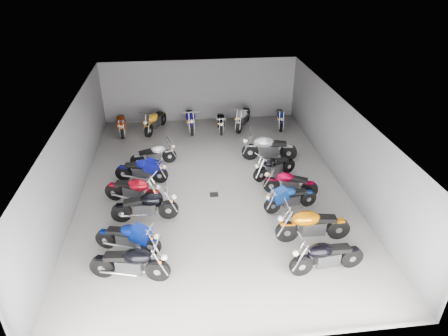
{
  "coord_description": "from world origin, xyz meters",
  "views": [
    {
      "loc": [
        -1.1,
        -13.09,
        8.25
      ],
      "look_at": [
        0.41,
        -0.28,
        1.0
      ],
      "focal_mm": 32.0,
      "sensor_mm": 36.0,
      "label": 1
    }
  ],
  "objects_px": {
    "motorcycle_left_d": "(134,190)",
    "motorcycle_back_b": "(155,121)",
    "motorcycle_right_a": "(326,256)",
    "motorcycle_right_b": "(312,225)",
    "motorcycle_right_c": "(290,198)",
    "motorcycle_back_a": "(122,124)",
    "motorcycle_left_e": "(142,170)",
    "motorcycle_left_f": "(154,155)",
    "motorcycle_back_d": "(221,122)",
    "motorcycle_back_e": "(243,117)",
    "motorcycle_right_d": "(290,183)",
    "motorcycle_back_f": "(280,118)",
    "drain_grate": "(214,194)",
    "motorcycle_left_a": "(130,263)",
    "motorcycle_left_c": "(146,206)",
    "motorcycle_right_e": "(274,166)",
    "motorcycle_back_c": "(190,120)",
    "motorcycle_left_b": "(128,238)",
    "motorcycle_right_f": "(269,148)"
  },
  "relations": [
    {
      "from": "motorcycle_left_b",
      "to": "motorcycle_left_d",
      "type": "xyz_separation_m",
      "value": [
        -0.03,
        2.62,
        0.03
      ]
    },
    {
      "from": "motorcycle_left_d",
      "to": "motorcycle_back_b",
      "type": "bearing_deg",
      "value": -162.25
    },
    {
      "from": "motorcycle_left_e",
      "to": "motorcycle_left_f",
      "type": "height_order",
      "value": "motorcycle_left_e"
    },
    {
      "from": "motorcycle_right_c",
      "to": "motorcycle_left_c",
      "type": "bearing_deg",
      "value": 78.51
    },
    {
      "from": "motorcycle_left_c",
      "to": "motorcycle_right_a",
      "type": "distance_m",
      "value": 6.07
    },
    {
      "from": "motorcycle_right_c",
      "to": "motorcycle_right_d",
      "type": "distance_m",
      "value": 1.0
    },
    {
      "from": "motorcycle_left_f",
      "to": "motorcycle_left_e",
      "type": "bearing_deg",
      "value": -30.07
    },
    {
      "from": "motorcycle_right_a",
      "to": "motorcycle_right_b",
      "type": "height_order",
      "value": "motorcycle_right_b"
    },
    {
      "from": "motorcycle_right_c",
      "to": "motorcycle_left_f",
      "type": "bearing_deg",
      "value": 39.6
    },
    {
      "from": "motorcycle_back_a",
      "to": "motorcycle_back_c",
      "type": "bearing_deg",
      "value": 173.72
    },
    {
      "from": "motorcycle_left_d",
      "to": "motorcycle_right_a",
      "type": "bearing_deg",
      "value": 76.42
    },
    {
      "from": "motorcycle_left_e",
      "to": "motorcycle_left_a",
      "type": "bearing_deg",
      "value": 13.25
    },
    {
      "from": "motorcycle_left_a",
      "to": "motorcycle_back_b",
      "type": "relative_size",
      "value": 1.07
    },
    {
      "from": "motorcycle_left_e",
      "to": "motorcycle_right_a",
      "type": "relative_size",
      "value": 0.94
    },
    {
      "from": "motorcycle_back_d",
      "to": "motorcycle_back_e",
      "type": "bearing_deg",
      "value": -166.85
    },
    {
      "from": "motorcycle_left_c",
      "to": "motorcycle_back_d",
      "type": "relative_size",
      "value": 1.19
    },
    {
      "from": "motorcycle_right_b",
      "to": "motorcycle_right_d",
      "type": "distance_m",
      "value": 2.68
    },
    {
      "from": "motorcycle_right_c",
      "to": "motorcycle_back_a",
      "type": "height_order",
      "value": "motorcycle_back_a"
    },
    {
      "from": "motorcycle_back_d",
      "to": "motorcycle_back_c",
      "type": "bearing_deg",
      "value": -4.19
    },
    {
      "from": "motorcycle_right_c",
      "to": "motorcycle_back_c",
      "type": "height_order",
      "value": "motorcycle_back_c"
    },
    {
      "from": "motorcycle_left_b",
      "to": "motorcycle_left_e",
      "type": "height_order",
      "value": "motorcycle_left_e"
    },
    {
      "from": "motorcycle_left_d",
      "to": "motorcycle_right_e",
      "type": "relative_size",
      "value": 1.13
    },
    {
      "from": "motorcycle_left_c",
      "to": "motorcycle_right_d",
      "type": "height_order",
      "value": "motorcycle_left_c"
    },
    {
      "from": "motorcycle_back_f",
      "to": "motorcycle_left_e",
      "type": "bearing_deg",
      "value": 44.94
    },
    {
      "from": "motorcycle_back_c",
      "to": "motorcycle_left_f",
      "type": "bearing_deg",
      "value": 62.19
    },
    {
      "from": "motorcycle_left_c",
      "to": "motorcycle_back_a",
      "type": "xyz_separation_m",
      "value": [
        -1.56,
        7.45,
        -0.05
      ]
    },
    {
      "from": "motorcycle_right_e",
      "to": "motorcycle_left_b",
      "type": "bearing_deg",
      "value": 101.67
    },
    {
      "from": "motorcycle_left_e",
      "to": "motorcycle_right_f",
      "type": "distance_m",
      "value": 5.47
    },
    {
      "from": "drain_grate",
      "to": "motorcycle_back_f",
      "type": "relative_size",
      "value": 0.16
    },
    {
      "from": "motorcycle_right_d",
      "to": "motorcycle_back_f",
      "type": "bearing_deg",
      "value": 7.56
    },
    {
      "from": "motorcycle_left_f",
      "to": "motorcycle_right_f",
      "type": "height_order",
      "value": "motorcycle_right_f"
    },
    {
      "from": "motorcycle_back_d",
      "to": "motorcycle_back_a",
      "type": "bearing_deg",
      "value": 1.37
    },
    {
      "from": "motorcycle_left_b",
      "to": "motorcycle_right_f",
      "type": "height_order",
      "value": "motorcycle_right_f"
    },
    {
      "from": "motorcycle_right_e",
      "to": "motorcycle_back_c",
      "type": "bearing_deg",
      "value": 7.4
    },
    {
      "from": "motorcycle_right_e",
      "to": "motorcycle_back_c",
      "type": "distance_m",
      "value": 6.02
    },
    {
      "from": "drain_grate",
      "to": "motorcycle_back_c",
      "type": "height_order",
      "value": "motorcycle_back_c"
    },
    {
      "from": "motorcycle_left_a",
      "to": "motorcycle_back_c",
      "type": "xyz_separation_m",
      "value": [
        2.1,
        10.18,
        -0.0
      ]
    },
    {
      "from": "drain_grate",
      "to": "motorcycle_right_d",
      "type": "distance_m",
      "value": 2.88
    },
    {
      "from": "motorcycle_left_e",
      "to": "motorcycle_back_f",
      "type": "xyz_separation_m",
      "value": [
        6.71,
        4.73,
        -0.02
      ]
    },
    {
      "from": "motorcycle_left_e",
      "to": "motorcycle_right_f",
      "type": "relative_size",
      "value": 0.88
    },
    {
      "from": "motorcycle_back_b",
      "to": "motorcycle_back_f",
      "type": "bearing_deg",
      "value": -157.64
    },
    {
      "from": "motorcycle_right_b",
      "to": "motorcycle_left_f",
      "type": "bearing_deg",
      "value": 43.74
    },
    {
      "from": "motorcycle_right_e",
      "to": "motorcycle_back_a",
      "type": "distance_m",
      "value": 8.31
    },
    {
      "from": "motorcycle_right_c",
      "to": "motorcycle_right_d",
      "type": "height_order",
      "value": "motorcycle_right_d"
    },
    {
      "from": "motorcycle_left_c",
      "to": "motorcycle_left_e",
      "type": "relative_size",
      "value": 1.08
    },
    {
      "from": "motorcycle_right_b",
      "to": "motorcycle_right_f",
      "type": "distance_m",
      "value": 5.49
    },
    {
      "from": "motorcycle_back_f",
      "to": "motorcycle_left_f",
      "type": "bearing_deg",
      "value": 38.09
    },
    {
      "from": "motorcycle_left_c",
      "to": "motorcycle_left_e",
      "type": "xyz_separation_m",
      "value": [
        -0.28,
        2.58,
        -0.03
      ]
    },
    {
      "from": "motorcycle_left_b",
      "to": "motorcycle_right_d",
      "type": "xyz_separation_m",
      "value": [
        5.69,
        2.54,
        -0.02
      ]
    },
    {
      "from": "motorcycle_left_d",
      "to": "motorcycle_right_c",
      "type": "bearing_deg",
      "value": 101.75
    }
  ]
}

